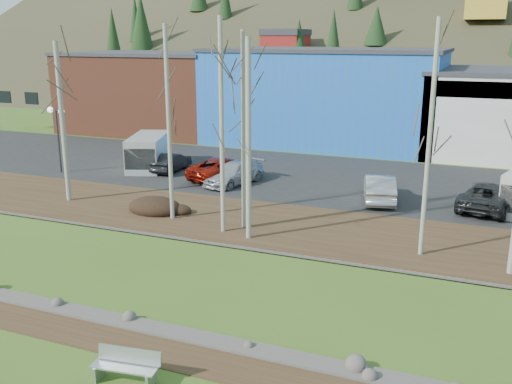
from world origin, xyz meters
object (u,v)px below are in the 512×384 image
at_px(car_3, 379,188).
at_px(car_4, 489,196).
at_px(car_1, 224,169).
at_px(car_0, 171,162).
at_px(street_lamp, 57,122).
at_px(van_grey, 148,152).
at_px(car_2, 234,173).
at_px(bench_intact, 126,366).

xyz_separation_m(car_3, car_4, (5.84, 0.71, -0.02)).
height_order(car_1, car_3, car_3).
bearing_deg(car_0, street_lamp, 21.62).
relative_size(car_4, van_grey, 0.94).
bearing_deg(car_1, car_2, 162.54).
distance_m(car_3, car_4, 5.89).
xyz_separation_m(car_1, car_4, (16.28, -0.60, 0.02)).
height_order(car_0, car_2, car_2).
xyz_separation_m(bench_intact, car_1, (-7.19, 21.60, 0.40)).
xyz_separation_m(car_4, van_grey, (-22.74, 1.54, 0.41)).
distance_m(car_0, car_1, 4.56).
relative_size(car_3, van_grey, 0.82).
bearing_deg(van_grey, bench_intact, -78.88).
relative_size(car_1, car_3, 1.12).
bearing_deg(bench_intact, car_3, 73.04).
bearing_deg(bench_intact, car_1, 100.54).
relative_size(street_lamp, car_0, 1.15).
height_order(car_3, van_grey, van_grey).
relative_size(street_lamp, car_4, 0.83).
xyz_separation_m(car_2, car_4, (15.23, 0.18, 0.06)).
distance_m(car_2, car_4, 15.23).
distance_m(bench_intact, car_2, 21.71).
height_order(car_1, car_4, car_4).
distance_m(car_1, van_grey, 6.55).
xyz_separation_m(car_0, van_grey, (-1.97, 0.15, 0.52)).
xyz_separation_m(car_0, car_1, (4.49, -0.79, 0.09)).
xyz_separation_m(bench_intact, car_2, (-6.14, 20.82, 0.36)).
bearing_deg(car_0, van_grey, -7.61).
bearing_deg(car_4, street_lamp, 14.99).
xyz_separation_m(car_0, car_4, (20.77, -1.38, 0.11)).
distance_m(street_lamp, car_3, 22.07).
distance_m(street_lamp, car_4, 27.91).
relative_size(street_lamp, van_grey, 0.78).
relative_size(car_0, van_grey, 0.68).
distance_m(bench_intact, car_4, 22.89).
distance_m(street_lamp, van_grey, 6.46).
relative_size(car_0, car_2, 0.82).
distance_m(bench_intact, car_0, 25.25).
relative_size(car_2, van_grey, 0.83).
relative_size(street_lamp, car_1, 0.85).
bearing_deg(car_2, car_0, 178.81).
height_order(bench_intact, car_0, car_0).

